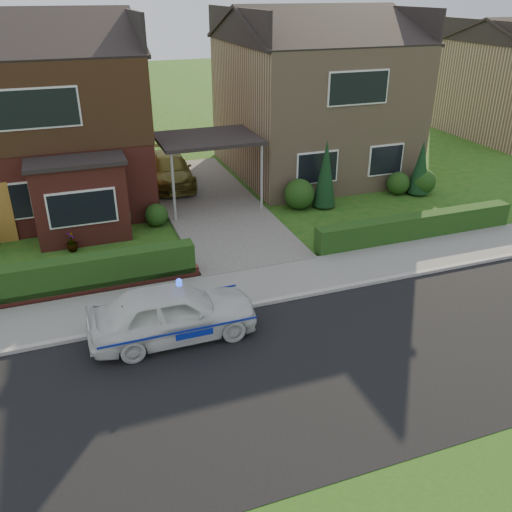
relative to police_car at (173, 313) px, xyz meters
name	(u,v)px	position (x,y,z in m)	size (l,w,h in m)	color
ground	(338,364)	(3.32, -2.40, -0.70)	(120.00, 120.00, 0.00)	#1C4E15
road	(338,364)	(3.32, -2.40, -0.70)	(60.00, 6.00, 0.02)	black
kerb	(287,299)	(3.32, 0.65, -0.64)	(60.00, 0.16, 0.12)	#9E9993
sidewalk	(273,282)	(3.32, 1.70, -0.65)	(60.00, 2.00, 0.10)	slate
driveway	(210,203)	(3.32, 8.60, -0.64)	(3.80, 12.00, 0.12)	#666059
house_left	(41,105)	(-2.46, 11.50, 3.11)	(7.50, 9.53, 7.25)	maroon
house_right	(313,91)	(9.12, 11.59, 2.96)	(7.50, 8.06, 7.25)	#A28363
carport_link	(208,140)	(3.32, 8.55, 1.95)	(3.80, 3.00, 2.77)	black
dwarf_wall	(65,293)	(-2.48, 2.90, -0.52)	(7.70, 0.25, 0.36)	maroon
hedge_left	(66,296)	(-2.48, 3.05, -0.70)	(7.50, 0.55, 0.90)	#163210
hedge_right	(414,239)	(9.12, 2.95, -0.70)	(7.50, 0.55, 0.80)	#163210
shrub_left_mid	(112,217)	(-0.68, 6.90, -0.04)	(1.32, 1.32, 1.32)	#163210
shrub_left_near	(156,215)	(0.92, 7.20, -0.28)	(0.84, 0.84, 0.84)	#163210
shrub_right_near	(299,194)	(6.52, 7.00, -0.10)	(1.20, 1.20, 1.20)	#163210
shrub_right_mid	(398,183)	(11.12, 7.10, -0.22)	(0.96, 0.96, 0.96)	#163210
shrub_right_far	(423,181)	(12.12, 6.80, -0.16)	(1.08, 1.08, 1.08)	#163210
conifer_a	(325,176)	(7.52, 6.80, 0.60)	(0.90, 0.90, 2.60)	black
conifer_b	(420,169)	(11.92, 6.80, 0.40)	(0.90, 0.90, 2.20)	black
police_car	(173,313)	(0.00, 0.00, 0.00)	(3.79, 4.12, 1.57)	silver
driveway_car	(170,169)	(2.32, 11.40, 0.05)	(1.78, 4.38, 1.27)	brown
potted_plant_a	(40,278)	(-3.09, 3.60, -0.31)	(0.42, 0.28, 0.79)	gray
potted_plant_b	(35,280)	(-3.25, 3.60, -0.35)	(0.31, 0.38, 0.70)	gray
potted_plant_c	(72,242)	(-2.12, 5.99, -0.37)	(0.38, 0.38, 0.67)	gray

